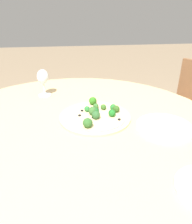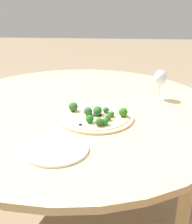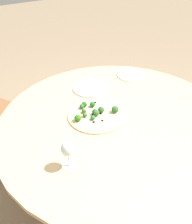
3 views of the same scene
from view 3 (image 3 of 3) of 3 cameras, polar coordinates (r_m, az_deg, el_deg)
The scene contains 6 objects.
ground_plane at distance 1.98m, azimuth 3.96°, elevation -18.30°, with size 12.00×12.00×0.00m, color #847056.
dining_table at distance 1.49m, azimuth 5.03°, elevation -3.53°, with size 1.40×1.40×0.72m.
pizza at distance 1.47m, azimuth -0.12°, elevation -0.48°, with size 0.33×0.33×0.06m.
wine_glass at distance 1.13m, azimuth -6.46°, elevation -8.58°, with size 0.07×0.07×0.15m.
plate_near at distance 1.91m, azimuth 8.05°, elevation 8.39°, with size 0.21×0.21×0.01m.
plate_far at distance 1.73m, azimuth -1.38°, elevation 5.57°, with size 0.24×0.24×0.01m.
Camera 3 is at (0.70, 0.89, 1.62)m, focal length 40.00 mm.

